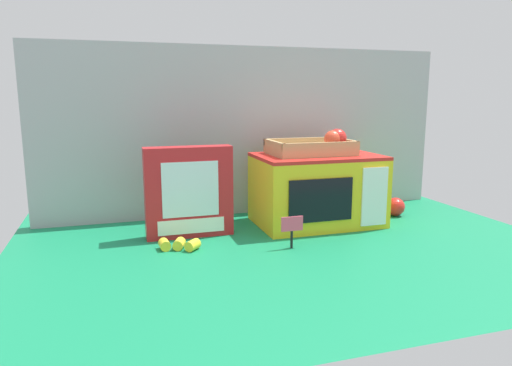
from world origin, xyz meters
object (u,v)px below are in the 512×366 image
Objects in this scene: toy_microwave at (317,189)px; food_groups_crate at (315,147)px; loose_toy_banana at (179,245)px; price_sign at (292,227)px; cookie_set_box at (189,192)px; loose_toy_apple at (395,207)px.

food_groups_crate is (-0.01, 0.01, 0.15)m from toy_microwave.
loose_toy_banana is (-0.52, -0.16, -0.26)m from food_groups_crate.
toy_microwave is at bearing -49.49° from food_groups_crate.
price_sign is at bearing -128.69° from toy_microwave.
price_sign is at bearing -15.00° from loose_toy_banana.
price_sign is 0.35m from loose_toy_banana.
price_sign is at bearing -38.74° from cookie_set_box.
loose_toy_apple is (0.35, -0.00, -0.24)m from food_groups_crate.
food_groups_crate is 4.00× the size of loose_toy_apple.
toy_microwave is 4.38× the size of price_sign.
toy_microwave is 6.09× the size of loose_toy_apple.
cookie_set_box is at bearing -178.20° from loose_toy_apple.
toy_microwave is 1.52× the size of food_groups_crate.
loose_toy_apple is (0.53, 0.25, -0.03)m from price_sign.
loose_toy_apple is at bearing 1.80° from cookie_set_box.
loose_toy_apple is (0.34, 0.01, -0.09)m from toy_microwave.
food_groups_crate is 0.48m from cookie_set_box.
toy_microwave is 1.46× the size of cookie_set_box.
toy_microwave is at bearing 16.02° from loose_toy_banana.
food_groups_crate is 0.60m from loose_toy_banana.
toy_microwave reaches higher than price_sign.
price_sign is (0.28, -0.22, -0.08)m from cookie_set_box.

